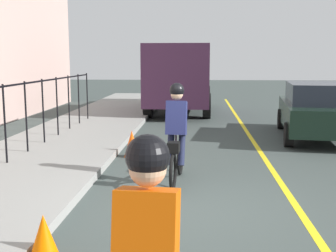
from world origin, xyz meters
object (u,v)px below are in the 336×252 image
(box_truck_background, at_px, (180,75))
(traffic_cone_far, at_px, (132,144))
(cyclist_lead, at_px, (176,134))
(traffic_cone_near, at_px, (44,238))
(patrol_sedan, at_px, (316,109))

(box_truck_background, xyz_separation_m, traffic_cone_far, (-8.53, 0.76, -1.24))
(cyclist_lead, xyz_separation_m, traffic_cone_near, (-3.16, 1.32, -0.64))
(traffic_cone_near, bearing_deg, traffic_cone_far, -2.08)
(patrol_sedan, distance_m, traffic_cone_near, 9.45)
(box_truck_background, height_order, traffic_cone_near, box_truck_background)
(traffic_cone_near, height_order, traffic_cone_far, traffic_cone_far)
(cyclist_lead, bearing_deg, traffic_cone_far, 33.14)
(patrol_sedan, height_order, traffic_cone_far, patrol_sedan)
(traffic_cone_near, distance_m, traffic_cone_far, 5.22)
(cyclist_lead, height_order, patrol_sedan, cyclist_lead)
(patrol_sedan, bearing_deg, box_truck_background, 42.33)
(patrol_sedan, distance_m, box_truck_background, 7.13)
(cyclist_lead, distance_m, traffic_cone_near, 3.48)
(box_truck_background, xyz_separation_m, traffic_cone_near, (-13.75, 0.95, -1.28))
(traffic_cone_far, bearing_deg, cyclist_lead, -151.24)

